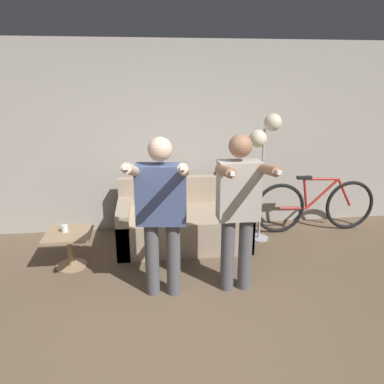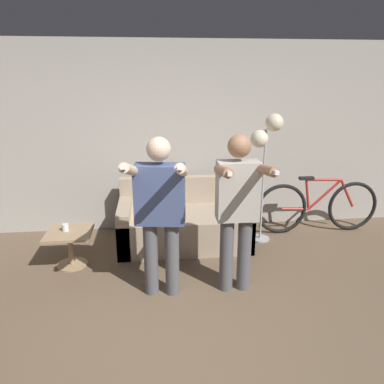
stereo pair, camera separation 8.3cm
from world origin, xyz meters
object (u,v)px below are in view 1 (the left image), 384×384
Objects in this scene: cat at (168,171)px; bicycle at (315,206)px; floor_lamp at (265,140)px; side_table at (69,242)px; person_right at (239,204)px; couch at (183,223)px; cup at (64,228)px; person_left at (161,207)px.

bicycle is at bearing -5.49° from cat.
bicycle is (0.85, 0.18, -0.98)m from floor_lamp.
cat reaches higher than side_table.
bicycle is at bearing 43.46° from person_right.
side_table is 0.29× the size of bicycle.
side_table is (-1.20, -0.86, -0.58)m from cat.
bicycle reaches higher than couch.
bicycle is (2.06, -0.20, -0.52)m from cat.
person_right reaches higher than cup.
couch is 1.04× the size of person_right.
person_left reaches higher than bicycle.
floor_lamp reaches higher than couch.
person_left is at bearing -34.65° from cup.
cup is (-1.24, -0.83, -0.42)m from cat.
cat is (-0.59, 1.58, -0.04)m from person_right.
side_table is (-2.41, -0.48, -1.05)m from floor_lamp.
floor_lamp is at bearing 62.96° from person_right.
side_table is (-1.03, 0.72, -0.63)m from person_left.
cat is at bearing 174.51° from bicycle.
couch is 1.45m from side_table.
couch is 1.05× the size of person_left.
couch is at bearing 178.79° from floor_lamp.
side_table is at bearing 153.37° from person_left.
cat reaches higher than bicycle.
person_left is at bearing -179.73° from person_right.
couch is at bearing 109.74° from person_right.
bicycle is (1.90, 0.16, 0.11)m from couch.
person_left is 0.99× the size of person_right.
couch is 20.71× the size of cup.
person_right is 3.20× the size of cat.
person_right is 2.03m from side_table.
person_left is 19.82× the size of cup.
cat is at bearing 114.29° from couch.
person_right reaches higher than couch.
couch reaches higher than cup.
cup is at bearing 158.27° from person_right.
side_table is 3.33m from bicycle.
person_left is 0.75m from person_right.
cup is at bearing 146.22° from side_table.
couch is at bearing 20.16° from side_table.
cup is 0.05× the size of bicycle.
person_right is 2.03m from cup.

